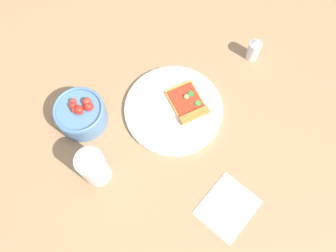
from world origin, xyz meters
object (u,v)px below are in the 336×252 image
Objects in this scene: pizza_slice_main at (188,104)px; paper_napkin at (228,207)px; soda_glass at (94,168)px; salad_bowl at (81,114)px; plate at (174,109)px; pepper_shaker at (254,49)px.

pizza_slice_main is 1.03× the size of paper_napkin.
soda_glass is 0.88× the size of paper_napkin.
salad_bowl is 0.16m from soda_glass.
plate is 2.25× the size of soda_glass.
salad_bowl is (-0.18, 0.23, 0.02)m from pizza_slice_main.
plate is 0.04m from pizza_slice_main.
pepper_shaker reaches higher than paper_napkin.
salad_bowl is 0.45m from paper_napkin.
salad_bowl is at bearing 127.07° from plate.
pepper_shaker is at bearing -36.11° from salad_bowl.
plate is 1.94× the size of pizza_slice_main.
soda_glass reaches higher than pepper_shaker.
pizza_slice_main is at bearing 162.12° from pepper_shaker.
pizza_slice_main is 1.87× the size of pepper_shaker.
soda_glass reaches higher than paper_napkin.
salad_bowl reaches higher than paper_napkin.
paper_napkin is at bearing -161.88° from pepper_shaker.
plate is 0.25m from salad_bowl.
salad_bowl is 0.98× the size of paper_napkin.
pepper_shaker is at bearing 18.12° from paper_napkin.
plate is at bearing -52.93° from salad_bowl.
pepper_shaker is (0.53, -0.18, -0.02)m from soda_glass.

